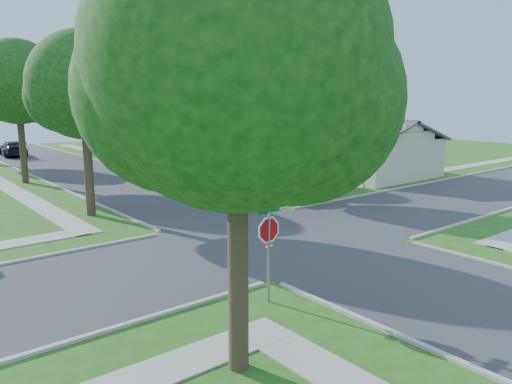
{
  "coord_description": "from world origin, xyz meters",
  "views": [
    {
      "loc": [
        -13.5,
        -15.04,
        5.88
      ],
      "look_at": [
        0.31,
        2.08,
        1.6
      ],
      "focal_mm": 35.0,
      "sensor_mm": 36.0,
      "label": 1
    }
  ],
  "objects_px": {
    "stop_sign_sw": "(269,234)",
    "tree_sw_corner": "(239,75)",
    "stop_sign_ne": "(289,167)",
    "car_driveway": "(296,188)",
    "tree_ne_corner": "(318,101)",
    "tree_w_mid": "(18,86)",
    "tree_e_mid": "(148,90)",
    "tree_e_near": "(241,99)",
    "tree_w_near": "(84,90)",
    "car_curb_east": "(147,167)",
    "car_curb_west": "(13,149)",
    "house_ne_near": "(341,152)",
    "tree_e_far": "(87,94)",
    "house_ne_far": "(212,137)"
  },
  "relations": [
    {
      "from": "tree_w_near",
      "to": "tree_w_mid",
      "type": "relative_size",
      "value": 0.94
    },
    {
      "from": "tree_e_mid",
      "to": "car_curb_west",
      "type": "relative_size",
      "value": 1.8
    },
    {
      "from": "car_curb_east",
      "to": "car_curb_west",
      "type": "relative_size",
      "value": 0.72
    },
    {
      "from": "tree_e_far",
      "to": "car_driveway",
      "type": "xyz_separation_m",
      "value": [
        1.25,
        -28.51,
        -5.34
      ]
    },
    {
      "from": "tree_e_near",
      "to": "stop_sign_sw",
      "type": "bearing_deg",
      "value": -124.59
    },
    {
      "from": "tree_e_near",
      "to": "car_curb_east",
      "type": "relative_size",
      "value": 2.24
    },
    {
      "from": "house_ne_near",
      "to": "house_ne_far",
      "type": "distance_m",
      "value": 18.0
    },
    {
      "from": "stop_sign_ne",
      "to": "house_ne_near",
      "type": "distance_m",
      "value": 12.94
    },
    {
      "from": "tree_w_near",
      "to": "tree_sw_corner",
      "type": "distance_m",
      "value": 16.24
    },
    {
      "from": "tree_w_near",
      "to": "tree_ne_corner",
      "type": "distance_m",
      "value": 12.02
    },
    {
      "from": "house_ne_far",
      "to": "tree_e_far",
      "type": "bearing_deg",
      "value": 155.97
    },
    {
      "from": "tree_w_mid",
      "to": "car_curb_west",
      "type": "distance_m",
      "value": 18.01
    },
    {
      "from": "tree_e_mid",
      "to": "tree_e_near",
      "type": "bearing_deg",
      "value": -90.03
    },
    {
      "from": "house_ne_near",
      "to": "car_curb_west",
      "type": "distance_m",
      "value": 32.01
    },
    {
      "from": "house_ne_far",
      "to": "car_curb_west",
      "type": "relative_size",
      "value": 2.66
    },
    {
      "from": "house_ne_near",
      "to": "car_driveway",
      "type": "bearing_deg",
      "value": -151.19
    },
    {
      "from": "tree_ne_corner",
      "to": "house_ne_near",
      "type": "distance_m",
      "value": 12.47
    },
    {
      "from": "tree_e_mid",
      "to": "tree_e_far",
      "type": "relative_size",
      "value": 1.06
    },
    {
      "from": "tree_e_near",
      "to": "house_ne_near",
      "type": "relative_size",
      "value": 0.61
    },
    {
      "from": "tree_e_mid",
      "to": "stop_sign_sw",
      "type": "bearing_deg",
      "value": -110.2
    },
    {
      "from": "stop_sign_ne",
      "to": "tree_sw_corner",
      "type": "distance_m",
      "value": 17.38
    },
    {
      "from": "tree_e_far",
      "to": "car_curb_west",
      "type": "bearing_deg",
      "value": 148.9
    },
    {
      "from": "car_curb_west",
      "to": "tree_e_far",
      "type": "bearing_deg",
      "value": 152.77
    },
    {
      "from": "tree_ne_corner",
      "to": "car_curb_east",
      "type": "xyz_separation_m",
      "value": [
        -3.16,
        14.43,
        -4.96
      ]
    },
    {
      "from": "tree_e_mid",
      "to": "car_curb_west",
      "type": "bearing_deg",
      "value": 110.48
    },
    {
      "from": "tree_ne_corner",
      "to": "tree_w_mid",
      "type": "bearing_deg",
      "value": 123.22
    },
    {
      "from": "tree_w_mid",
      "to": "tree_e_mid",
      "type": "bearing_deg",
      "value": -0.0
    },
    {
      "from": "stop_sign_sw",
      "to": "car_curb_east",
      "type": "relative_size",
      "value": 0.81
    },
    {
      "from": "tree_e_near",
      "to": "tree_w_near",
      "type": "distance_m",
      "value": 9.41
    },
    {
      "from": "stop_sign_ne",
      "to": "tree_ne_corner",
      "type": "relative_size",
      "value": 0.34
    },
    {
      "from": "tree_ne_corner",
      "to": "tree_sw_corner",
      "type": "bearing_deg",
      "value": -140.93
    },
    {
      "from": "tree_e_near",
      "to": "house_ne_near",
      "type": "height_order",
      "value": "tree_e_near"
    },
    {
      "from": "stop_sign_sw",
      "to": "tree_sw_corner",
      "type": "xyz_separation_m",
      "value": [
        -2.74,
        -2.29,
        4.23
      ]
    },
    {
      "from": "tree_sw_corner",
      "to": "house_ne_near",
      "type": "relative_size",
      "value": 0.7
    },
    {
      "from": "tree_e_far",
      "to": "stop_sign_ne",
      "type": "bearing_deg",
      "value": -90.1
    },
    {
      "from": "stop_sign_ne",
      "to": "tree_e_mid",
      "type": "height_order",
      "value": "tree_e_mid"
    },
    {
      "from": "stop_sign_sw",
      "to": "tree_e_far",
      "type": "relative_size",
      "value": 0.34
    },
    {
      "from": "tree_sw_corner",
      "to": "car_driveway",
      "type": "bearing_deg",
      "value": 42.92
    },
    {
      "from": "tree_ne_corner",
      "to": "car_curb_east",
      "type": "distance_m",
      "value": 15.59
    },
    {
      "from": "tree_ne_corner",
      "to": "tree_e_mid",
      "type": "bearing_deg",
      "value": 95.45
    },
    {
      "from": "tree_e_near",
      "to": "tree_sw_corner",
      "type": "xyz_separation_m",
      "value": [
        -12.19,
        -16.0,
        0.62
      ]
    },
    {
      "from": "tree_sw_corner",
      "to": "car_driveway",
      "type": "relative_size",
      "value": 2.48
    },
    {
      "from": "tree_e_mid",
      "to": "tree_ne_corner",
      "type": "xyz_separation_m",
      "value": [
        1.6,
        -16.8,
        -0.66
      ]
    },
    {
      "from": "tree_w_mid",
      "to": "stop_sign_ne",
      "type": "bearing_deg",
      "value": -60.2
    },
    {
      "from": "stop_sign_ne",
      "to": "tree_sw_corner",
      "type": "xyz_separation_m",
      "value": [
        -12.14,
        -11.69,
        4.23
      ]
    },
    {
      "from": "tree_e_far",
      "to": "tree_sw_corner",
      "type": "xyz_separation_m",
      "value": [
        -12.19,
        -41.0,
        0.28
      ]
    },
    {
      "from": "tree_e_near",
      "to": "tree_e_mid",
      "type": "distance_m",
      "value": 12.02
    },
    {
      "from": "car_curb_east",
      "to": "car_curb_west",
      "type": "xyz_separation_m",
      "value": [
        -4.71,
        19.14,
        0.11
      ]
    },
    {
      "from": "house_ne_far",
      "to": "car_driveway",
      "type": "distance_m",
      "value": 25.55
    },
    {
      "from": "stop_sign_ne",
      "to": "car_driveway",
      "type": "height_order",
      "value": "stop_sign_ne"
    }
  ]
}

